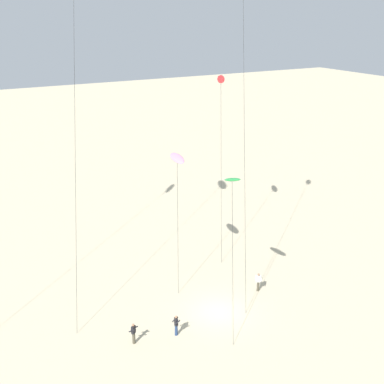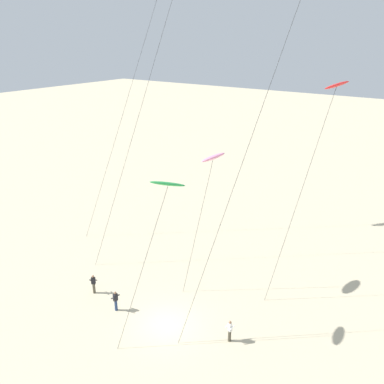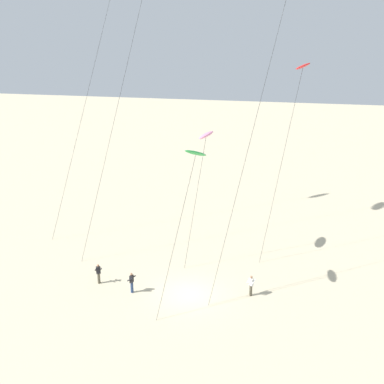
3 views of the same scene
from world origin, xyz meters
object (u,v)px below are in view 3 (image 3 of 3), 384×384
Objects in this scene: kite_red at (302,69)px; kite_green at (196,154)px; kite_flyer_nearest at (99,273)px; kite_pink at (206,136)px; kite_flyer_middle at (132,282)px; kite_flyer_furthest at (251,285)px.

kite_green is (-6.19, -11.70, -5.21)m from kite_red.
kite_pink is at bearing 43.58° from kite_flyer_nearest.
kite_pink is 13.22m from kite_flyer_middle.
kite_red reaches higher than kite_flyer_middle.
kite_red is at bearing 47.81° from kite_flyer_middle.
kite_green is (0.97, -6.79, -0.01)m from kite_pink.
kite_pink reaches higher than kite_flyer_nearest.
kite_red is 18.65m from kite_flyer_furthest.
kite_flyer_middle is at bearing -167.02° from kite_flyer_furthest.
kite_green is at bearing -159.38° from kite_flyer_furthest.
kite_flyer_middle is (3.13, -0.61, 0.00)m from kite_flyer_nearest.
kite_flyer_furthest is at bearing -46.90° from kite_pink.
kite_flyer_nearest is at bearing 168.99° from kite_flyer_middle.
kite_red is 10.18× the size of kite_flyer_middle.
kite_green reaches higher than kite_flyer_furthest.
kite_green is 13.03m from kite_flyer_nearest.
kite_flyer_nearest is (-8.05, 0.06, -10.25)m from kite_green.
kite_flyer_middle is at bearing -132.19° from kite_red.
kite_flyer_middle and kite_flyer_furthest have the same top height.
kite_red is 10.18× the size of kite_flyer_nearest.
kite_flyer_nearest is at bearing -136.42° from kite_pink.
kite_green is at bearing -81.87° from kite_pink.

